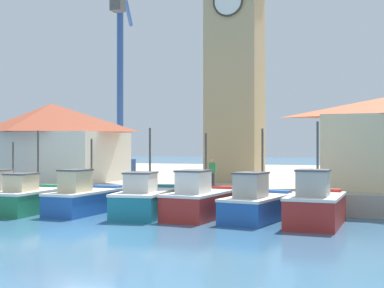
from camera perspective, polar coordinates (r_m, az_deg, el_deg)
name	(u,v)px	position (r m, az deg, el deg)	size (l,w,h in m)	color
ground_plane	(82,233)	(21.46, -11.66, -9.27)	(300.00, 300.00, 0.00)	#386689
quay_wharf	(250,178)	(47.59, 6.21, -3.67)	(120.00, 40.00, 1.08)	#A89E89
fishing_boat_far_left	(4,196)	(30.13, -19.46, -5.29)	(2.30, 5.30, 3.61)	#196B7F
fishing_boat_left_outer	(30,198)	(28.45, -16.85, -5.58)	(2.10, 4.94, 4.20)	#237A4C
fishing_boat_left_inner	(84,198)	(27.41, -11.45, -5.72)	(2.08, 4.93, 3.75)	#2356A8
fishing_boat_mid_left	(146,200)	(26.04, -4.96, -5.99)	(2.72, 5.34, 4.28)	#196B7F
fishing_boat_center	(200,201)	(25.25, 0.88, -6.12)	(2.54, 4.98, 4.00)	#AD2823
fishing_boat_mid_right	(257,204)	(24.46, 6.95, -6.40)	(2.74, 4.95, 4.19)	#2356A8
fishing_boat_right_inner	(316,206)	(23.37, 13.04, -6.47)	(2.30, 4.32, 4.45)	#AD2823
clock_tower	(235,55)	(35.71, 4.62, 9.46)	(3.83, 3.83, 17.47)	tan
warehouse_left	(51,141)	(37.09, -14.77, 0.31)	(9.26, 6.54, 5.17)	silver
port_crane_near	(120,99)	(46.25, -7.65, 4.82)	(3.23, 8.09, 17.10)	navy
dock_worker_near_tower	(213,173)	(28.78, 2.21, -3.13)	(0.34, 0.22, 1.62)	#33333D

